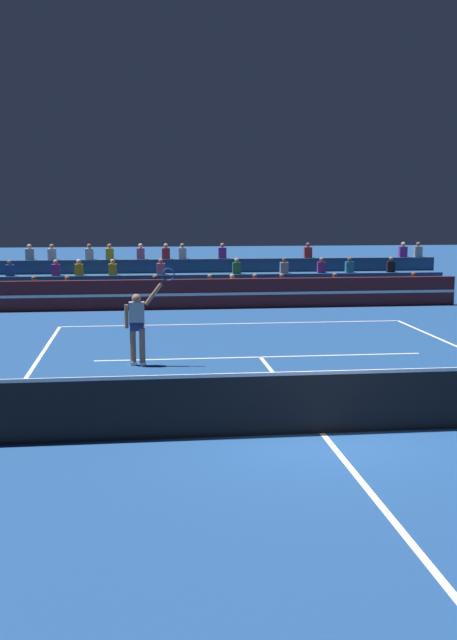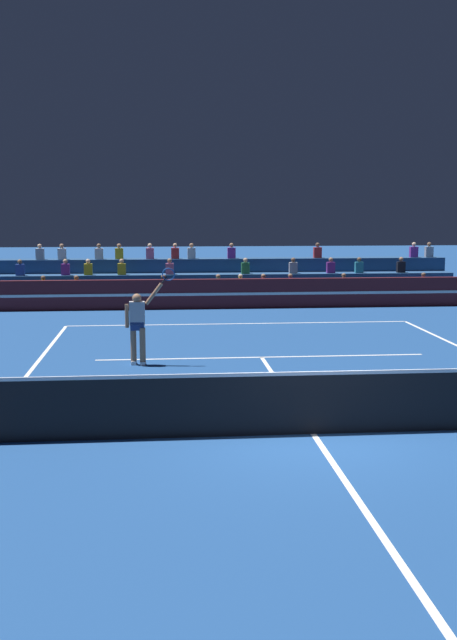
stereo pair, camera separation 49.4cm
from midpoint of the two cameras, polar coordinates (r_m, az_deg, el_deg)
ground_plane at (r=12.65m, az=6.03°, el=-8.58°), size 120.00×120.00×0.00m
court_lines at (r=12.65m, az=6.03°, el=-8.56°), size 11.10×23.90×0.01m
tennis_net at (r=12.50m, az=6.06°, el=-6.19°), size 12.00×0.10×1.10m
sponsor_banner_wall at (r=27.73m, az=-1.10°, el=2.02°), size 18.00×0.26×1.10m
bleacher_stand at (r=30.23m, az=-1.60°, el=2.76°), size 18.58×2.85×2.28m
tennis_player at (r=17.80m, az=-7.70°, el=-0.34°), size 1.25×0.35×2.38m
tennis_ball at (r=13.89m, az=-6.37°, el=-6.86°), size 0.07×0.07×0.07m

